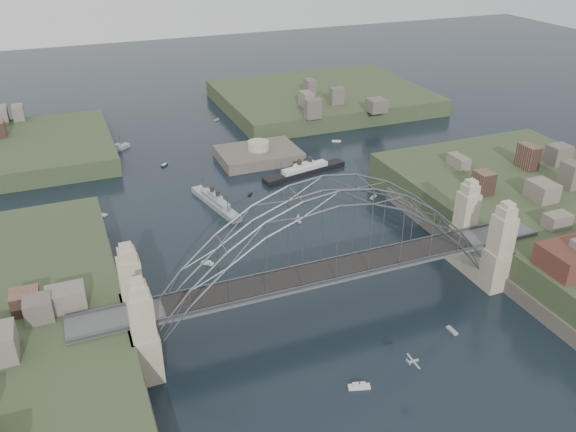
% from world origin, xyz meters
% --- Properties ---
extents(ground, '(500.00, 500.00, 0.00)m').
position_xyz_m(ground, '(0.00, 0.00, 0.00)').
color(ground, black).
rests_on(ground, ground).
extents(bridge, '(84.00, 13.80, 24.60)m').
position_xyz_m(bridge, '(0.00, 0.00, 12.32)').
color(bridge, '#535356').
rests_on(bridge, ground).
extents(headland_nw, '(60.00, 45.00, 9.00)m').
position_xyz_m(headland_nw, '(-55.00, 95.00, 0.50)').
color(headland_nw, '#354327').
rests_on(headland_nw, ground).
extents(headland_ne, '(70.00, 55.00, 9.50)m').
position_xyz_m(headland_ne, '(50.00, 110.00, 0.75)').
color(headland_ne, '#354327').
rests_on(headland_ne, ground).
extents(fort_island, '(22.00, 16.00, 9.40)m').
position_xyz_m(fort_island, '(12.00, 70.00, -0.34)').
color(fort_island, '#544C43').
rests_on(fort_island, ground).
extents(naval_cruiser_near, '(7.00, 20.31, 6.06)m').
position_xyz_m(naval_cruiser_near, '(-6.95, 46.60, 0.94)').
color(naval_cruiser_near, '#989EA1').
rests_on(naval_cruiser_near, ground).
extents(naval_cruiser_far, '(12.48, 9.73, 4.72)m').
position_xyz_m(naval_cruiser_far, '(-26.07, 90.24, 0.74)').
color(naval_cruiser_far, '#989EA1').
rests_on(naval_cruiser_far, ground).
extents(ocean_liner, '(24.61, 8.38, 6.00)m').
position_xyz_m(ocean_liner, '(19.94, 55.95, 0.93)').
color(ocean_liner, black).
rests_on(ocean_liner, ground).
extents(aeroplane, '(1.80, 3.41, 0.49)m').
position_xyz_m(aeroplane, '(3.47, -21.09, 4.92)').
color(aeroplane, '#AEB1B5').
extents(small_boat_a, '(2.43, 2.15, 1.43)m').
position_xyz_m(small_boat_a, '(-15.35, 22.59, 0.28)').
color(small_boat_a, silver).
rests_on(small_boat_a, ground).
extents(small_boat_b, '(1.14, 2.02, 2.38)m').
position_xyz_m(small_boat_b, '(8.11, 32.21, 0.95)').
color(small_boat_b, silver).
rests_on(small_boat_b, ground).
extents(small_boat_c, '(3.41, 1.96, 1.43)m').
position_xyz_m(small_boat_c, '(-3.38, -18.48, 0.28)').
color(small_boat_c, silver).
rests_on(small_boat_c, ground).
extents(small_boat_d, '(2.34, 1.89, 0.45)m').
position_xyz_m(small_boat_d, '(29.86, 36.72, 0.15)').
color(small_boat_d, silver).
rests_on(small_boat_d, ground).
extents(small_boat_e, '(3.89, 3.35, 0.45)m').
position_xyz_m(small_boat_e, '(-33.11, 51.99, 0.15)').
color(small_boat_e, silver).
rests_on(small_boat_e, ground).
extents(small_boat_f, '(1.54, 1.77, 0.45)m').
position_xyz_m(small_boat_f, '(2.49, 49.32, 0.15)').
color(small_boat_f, silver).
rests_on(small_boat_f, ground).
extents(small_boat_h, '(2.15, 2.14, 1.43)m').
position_xyz_m(small_boat_h, '(-13.44, 75.17, 0.29)').
color(small_boat_h, silver).
rests_on(small_boat_h, ground).
extents(small_boat_i, '(2.04, 2.15, 1.43)m').
position_xyz_m(small_boat_i, '(29.13, 10.40, 0.29)').
color(small_boat_i, silver).
rests_on(small_boat_i, ground).
extents(small_boat_k, '(2.02, 1.81, 0.45)m').
position_xyz_m(small_boat_k, '(10.38, 107.53, 0.15)').
color(small_boat_k, silver).
rests_on(small_boat_k, ground).
extents(small_boat_l, '(2.68, 1.05, 1.43)m').
position_xyz_m(small_boat_l, '(-35.41, 34.45, 0.28)').
color(small_boat_l, silver).
rests_on(small_boat_l, ground).
extents(small_boat_m, '(0.84, 2.38, 0.45)m').
position_xyz_m(small_boat_m, '(17.04, -12.76, 0.15)').
color(small_boat_m, silver).
rests_on(small_boat_m, ground).
extents(small_boat_n, '(2.82, 1.84, 0.45)m').
position_xyz_m(small_boat_n, '(38.48, 74.77, 0.15)').
color(small_boat_n, silver).
rests_on(small_boat_n, ground).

